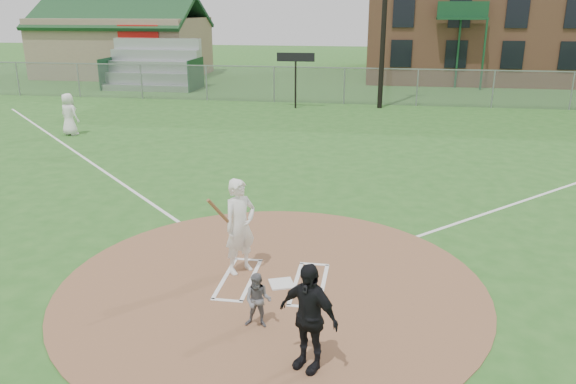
# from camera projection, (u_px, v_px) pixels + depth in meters

# --- Properties ---
(ground) EXTENTS (140.00, 140.00, 0.00)m
(ground) POSITION_uv_depth(u_px,v_px,m) (272.00, 286.00, 11.10)
(ground) COLOR #2A6021
(ground) RESTS_ON ground
(dirt_circle) EXTENTS (8.40, 8.40, 0.02)m
(dirt_circle) POSITION_uv_depth(u_px,v_px,m) (272.00, 285.00, 11.10)
(dirt_circle) COLOR #8E6243
(dirt_circle) RESTS_ON ground
(home_plate) EXTENTS (0.59, 0.59, 0.03)m
(home_plate) POSITION_uv_depth(u_px,v_px,m) (282.00, 284.00, 11.10)
(home_plate) COLOR white
(home_plate) RESTS_ON dirt_circle
(foul_line_third) EXTENTS (17.04, 17.04, 0.01)m
(foul_line_third) POSITION_uv_depth(u_px,v_px,m) (79.00, 155.00, 20.88)
(foul_line_third) COLOR white
(foul_line_third) RESTS_ON ground
(catcher) EXTENTS (0.48, 0.38, 0.98)m
(catcher) POSITION_uv_depth(u_px,v_px,m) (258.00, 301.00, 9.51)
(catcher) COLOR slate
(catcher) RESTS_ON dirt_circle
(umpire) EXTENTS (1.09, 0.83, 1.73)m
(umpire) POSITION_uv_depth(u_px,v_px,m) (308.00, 317.00, 8.31)
(umpire) COLOR black
(umpire) RESTS_ON dirt_circle
(ondeck_player) EXTENTS (1.00, 0.82, 1.78)m
(ondeck_player) POSITION_uv_depth(u_px,v_px,m) (69.00, 114.00, 23.81)
(ondeck_player) COLOR white
(ondeck_player) RESTS_ON ground
(batters_boxes) EXTENTS (2.08, 1.88, 0.01)m
(batters_boxes) POSITION_uv_depth(u_px,v_px,m) (273.00, 281.00, 11.23)
(batters_boxes) COLOR white
(batters_boxes) RESTS_ON dirt_circle
(batter_at_plate) EXTENTS (0.91, 1.10, 2.00)m
(batter_at_plate) POSITION_uv_depth(u_px,v_px,m) (240.00, 226.00, 11.36)
(batter_at_plate) COLOR white
(batter_at_plate) RESTS_ON dirt_circle
(outfield_fence) EXTENTS (56.08, 0.08, 2.03)m
(outfield_fence) POSITION_uv_depth(u_px,v_px,m) (344.00, 86.00, 31.39)
(outfield_fence) COLOR slate
(outfield_fence) RESTS_ON ground
(bleachers) EXTENTS (6.08, 3.20, 3.20)m
(bleachers) POSITION_uv_depth(u_px,v_px,m) (152.00, 64.00, 37.10)
(bleachers) COLOR #B7BABF
(bleachers) RESTS_ON ground
(clubhouse) EXTENTS (12.20, 8.71, 6.23)m
(clubhouse) POSITION_uv_depth(u_px,v_px,m) (124.00, 45.00, 43.96)
(clubhouse) COLOR gray
(clubhouse) RESTS_ON ground
(scoreboard_sign) EXTENTS (2.00, 0.10, 2.93)m
(scoreboard_sign) POSITION_uv_depth(u_px,v_px,m) (296.00, 63.00, 29.65)
(scoreboard_sign) COLOR black
(scoreboard_sign) RESTS_ON ground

